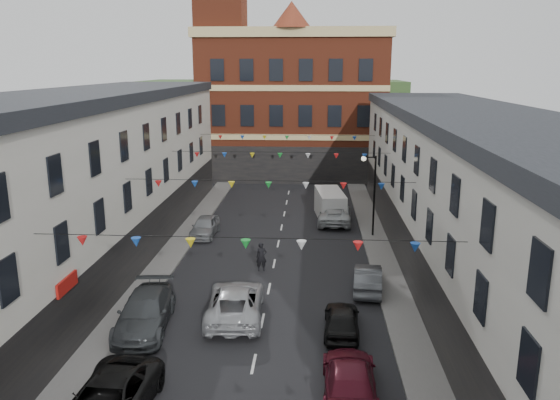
% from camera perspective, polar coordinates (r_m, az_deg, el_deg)
% --- Properties ---
extents(ground, '(160.00, 160.00, 0.00)m').
position_cam_1_polar(ground, '(27.44, -1.85, -12.51)').
color(ground, black).
rests_on(ground, ground).
extents(pavement_left, '(1.80, 64.00, 0.15)m').
position_cam_1_polar(pavement_left, '(30.55, -14.69, -9.98)').
color(pavement_left, '#605E5B').
rests_on(pavement_left, ground).
extents(pavement_right, '(1.80, 64.00, 0.15)m').
position_cam_1_polar(pavement_right, '(29.46, 12.26, -10.75)').
color(pavement_right, '#605E5B').
rests_on(pavement_right, ground).
extents(terrace_left, '(8.40, 56.00, 10.70)m').
position_cam_1_polar(terrace_left, '(29.93, -24.81, -0.65)').
color(terrace_left, beige).
rests_on(terrace_left, ground).
extents(terrace_right, '(8.40, 56.00, 9.70)m').
position_cam_1_polar(terrace_right, '(28.13, 22.95, -2.38)').
color(terrace_right, beige).
rests_on(terrace_right, ground).
extents(civic_building, '(20.60, 13.30, 18.50)m').
position_cam_1_polar(civic_building, '(62.60, 1.37, 10.11)').
color(civic_building, maroon).
rests_on(civic_building, ground).
extents(clock_tower, '(5.60, 5.60, 30.00)m').
position_cam_1_polar(clock_tower, '(60.36, -6.14, 16.36)').
color(clock_tower, maroon).
rests_on(clock_tower, ground).
extents(distant_hill, '(40.00, 14.00, 10.00)m').
position_cam_1_polar(distant_hill, '(87.01, -0.70, 9.08)').
color(distant_hill, '#2B5025').
rests_on(distant_hill, ground).
extents(street_lamp, '(1.10, 0.36, 6.00)m').
position_cam_1_polar(street_lamp, '(39.58, 9.51, 1.57)').
color(street_lamp, black).
rests_on(street_lamp, ground).
extents(car_left_d, '(2.79, 5.82, 1.64)m').
position_cam_1_polar(car_left_d, '(27.17, -13.94, -11.30)').
color(car_left_d, '#3C4043').
rests_on(car_left_d, ground).
extents(car_left_e, '(1.81, 4.27, 1.44)m').
position_cam_1_polar(car_left_e, '(40.48, -7.85, -2.75)').
color(car_left_e, gray).
rests_on(car_left_e, ground).
extents(car_right_c, '(2.11, 5.01, 1.44)m').
position_cam_1_polar(car_right_c, '(21.77, 7.28, -18.02)').
color(car_right_c, '#51101E').
rests_on(car_right_c, ground).
extents(car_right_d, '(1.79, 4.09, 1.37)m').
position_cam_1_polar(car_right_d, '(26.14, 6.47, -12.32)').
color(car_right_d, black).
rests_on(car_right_d, ground).
extents(car_right_e, '(1.90, 4.40, 1.41)m').
position_cam_1_polar(car_right_e, '(30.95, 9.16, -8.10)').
color(car_right_e, '#53575C').
rests_on(car_right_e, ground).
extents(car_right_f, '(2.79, 5.59, 1.52)m').
position_cam_1_polar(car_right_f, '(43.61, 5.73, -1.42)').
color(car_right_f, '#B1B4B6').
rests_on(car_right_f, ground).
extents(moving_car, '(3.00, 5.93, 1.61)m').
position_cam_1_polar(moving_car, '(27.56, -4.69, -10.57)').
color(moving_car, '#AAACB1').
rests_on(moving_car, ground).
extents(white_van, '(2.56, 5.31, 2.26)m').
position_cam_1_polar(white_van, '(44.84, 5.24, -0.49)').
color(white_van, silver).
rests_on(white_van, ground).
extents(pedestrian, '(0.73, 0.55, 1.79)m').
position_cam_1_polar(pedestrian, '(33.33, -1.95, -5.96)').
color(pedestrian, black).
rests_on(pedestrian, ground).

